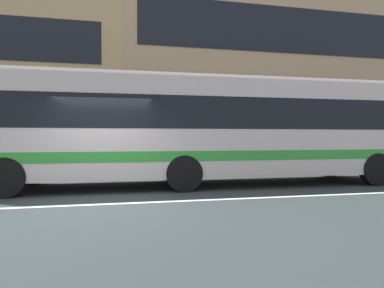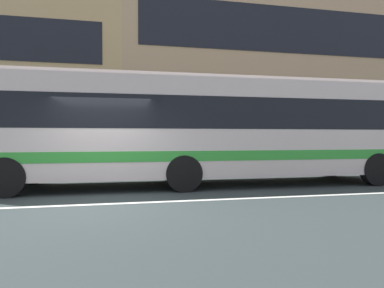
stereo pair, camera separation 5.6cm
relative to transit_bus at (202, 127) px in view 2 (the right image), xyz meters
name	(u,v)px [view 2 (the right image)]	position (x,y,z in m)	size (l,w,h in m)	color
ground_plane	(99,204)	(-2.93, -2.43, -1.80)	(160.00, 160.00, 0.00)	#323B3B
lane_centre_line	(99,204)	(-2.93, -2.43, -1.80)	(60.00, 0.16, 0.01)	silver
apartment_block_right	(272,66)	(8.18, 12.20, 4.89)	(21.38, 9.12, 13.39)	tan
transit_bus	(202,127)	(0.00, 0.00, 0.00)	(12.52, 2.70, 3.27)	beige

